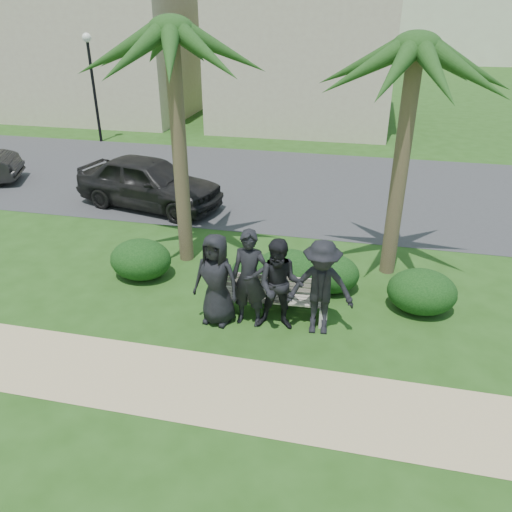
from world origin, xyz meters
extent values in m
plane|color=#214413|center=(0.00, 0.00, 0.00)|extent=(160.00, 160.00, 0.00)
cube|color=tan|center=(0.00, -1.80, 0.00)|extent=(30.00, 1.60, 0.01)
cube|color=#2D2D30|center=(0.00, 8.00, 0.00)|extent=(160.00, 8.00, 0.01)
cube|color=#BEAA8E|center=(-12.00, 18.00, 3.50)|extent=(10.00, 8.00, 7.00)
cube|color=#BEAA8E|center=(-1.00, 18.00, 3.50)|extent=(8.00, 8.00, 7.00)
cylinder|color=black|center=(-9.00, 12.00, 2.00)|extent=(0.12, 0.12, 4.00)
sphere|color=white|center=(-9.00, 12.00, 4.11)|extent=(0.36, 0.36, 0.36)
cube|color=gray|center=(0.74, 0.33, 0.40)|extent=(2.17, 0.61, 0.04)
cube|color=gray|center=(0.74, 0.54, 0.62)|extent=(2.14, 0.16, 0.25)
cube|color=beige|center=(-0.26, 0.33, 0.20)|extent=(0.17, 0.50, 0.39)
cube|color=beige|center=(1.74, 0.33, 0.20)|extent=(0.17, 0.50, 0.39)
imported|color=black|center=(-0.19, -0.01, 0.88)|extent=(0.93, 0.69, 1.76)
imported|color=black|center=(0.41, 0.07, 0.93)|extent=(0.70, 0.49, 1.86)
imported|color=black|center=(0.97, 0.04, 0.87)|extent=(0.89, 0.72, 1.75)
imported|color=black|center=(1.68, 0.07, 0.90)|extent=(1.21, 0.75, 1.80)
ellipsoid|color=black|center=(-2.28, 1.27, 0.43)|extent=(1.33, 1.10, 0.87)
ellipsoid|color=black|center=(0.32, 1.30, 0.38)|extent=(1.18, 0.97, 0.77)
ellipsoid|color=black|center=(0.94, 1.22, 0.49)|extent=(1.50, 1.24, 0.98)
ellipsoid|color=black|center=(1.73, 1.61, 0.39)|extent=(1.21, 1.00, 0.79)
ellipsoid|color=black|center=(3.52, 1.21, 0.43)|extent=(1.31, 1.08, 0.85)
cylinder|color=brown|center=(-1.62, 2.30, 2.44)|extent=(0.32, 0.32, 4.88)
cylinder|color=brown|center=(2.92, 2.68, 2.32)|extent=(0.32, 0.32, 4.63)
imported|color=black|center=(-3.78, 5.24, 0.73)|extent=(4.58, 2.62, 1.47)
camera|label=1|loc=(2.22, -7.46, 5.31)|focal=35.00mm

